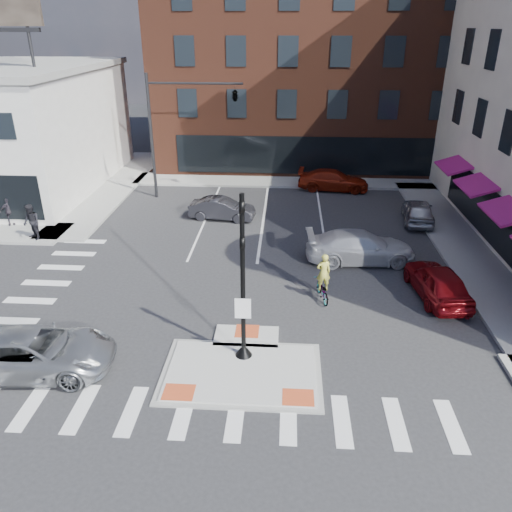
# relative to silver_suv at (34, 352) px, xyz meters

# --- Properties ---
(ground) EXTENTS (120.00, 120.00, 0.00)m
(ground) POSITION_rel_silver_suv_xyz_m (7.00, 0.74, -0.75)
(ground) COLOR #28282B
(ground) RESTS_ON ground
(refuge_island) EXTENTS (5.40, 4.65, 0.13)m
(refuge_island) POSITION_rel_silver_suv_xyz_m (7.00, 0.48, -0.70)
(refuge_island) COLOR gray
(refuge_island) RESTS_ON ground
(sidewalk_nw) EXTENTS (23.50, 20.50, 0.15)m
(sidewalk_nw) POSITION_rel_silver_suv_xyz_m (-9.76, 16.02, -0.68)
(sidewalk_nw) COLOR gray
(sidewalk_nw) RESTS_ON ground
(sidewalk_e) EXTENTS (3.00, 24.00, 0.15)m
(sidewalk_e) POSITION_rel_silver_suv_xyz_m (17.80, 10.74, -0.68)
(sidewalk_e) COLOR gray
(sidewalk_e) RESTS_ON ground
(sidewalk_n) EXTENTS (26.00, 3.00, 0.15)m
(sidewalk_n) POSITION_rel_silver_suv_xyz_m (10.00, 22.74, -0.68)
(sidewalk_n) COLOR gray
(sidewalk_n) RESTS_ON ground
(building_n) EXTENTS (24.40, 18.40, 15.50)m
(building_n) POSITION_rel_silver_suv_xyz_m (10.00, 32.73, 7.05)
(building_n) COLOR #532719
(building_n) RESTS_ON ground
(building_far_left) EXTENTS (10.00, 12.00, 10.00)m
(building_far_left) POSITION_rel_silver_suv_xyz_m (3.00, 52.74, 4.25)
(building_far_left) COLOR slate
(building_far_left) RESTS_ON ground
(building_far_right) EXTENTS (12.00, 12.00, 12.00)m
(building_far_right) POSITION_rel_silver_suv_xyz_m (16.00, 54.74, 5.25)
(building_far_right) COLOR brown
(building_far_right) RESTS_ON ground
(signal_pole) EXTENTS (0.60, 0.60, 5.98)m
(signal_pole) POSITION_rel_silver_suv_xyz_m (7.00, 1.13, 1.61)
(signal_pole) COLOR black
(signal_pole) RESTS_ON refuge_island
(mast_arm_signal) EXTENTS (6.10, 2.24, 8.00)m
(mast_arm_signal) POSITION_rel_silver_suv_xyz_m (3.53, 18.74, 5.46)
(mast_arm_signal) COLOR black
(mast_arm_signal) RESTS_ON ground
(silver_suv) EXTENTS (5.58, 2.90, 1.50)m
(silver_suv) POSITION_rel_silver_suv_xyz_m (0.00, 0.00, 0.00)
(silver_suv) COLOR #9EA2A5
(silver_suv) RESTS_ON ground
(red_sedan) EXTENTS (2.28, 4.54, 1.49)m
(red_sedan) POSITION_rel_silver_suv_xyz_m (14.93, 5.99, -0.01)
(red_sedan) COLOR maroon
(red_sedan) RESTS_ON ground
(white_pickup) EXTENTS (5.47, 2.53, 1.55)m
(white_pickup) POSITION_rel_silver_suv_xyz_m (12.07, 9.41, 0.02)
(white_pickup) COLOR silver
(white_pickup) RESTS_ON ground
(bg_car_dark) EXTENTS (4.06, 1.83, 1.29)m
(bg_car_dark) POSITION_rel_silver_suv_xyz_m (4.50, 14.83, -0.10)
(bg_car_dark) COLOR #29292E
(bg_car_dark) RESTS_ON ground
(bg_car_silver) EXTENTS (2.12, 4.24, 1.39)m
(bg_car_silver) POSITION_rel_silver_suv_xyz_m (16.16, 15.07, -0.06)
(bg_car_silver) COLOR #A9ABB1
(bg_car_silver) RESTS_ON ground
(bg_car_red) EXTENTS (5.08, 2.46, 1.43)m
(bg_car_red) POSITION_rel_silver_suv_xyz_m (11.62, 21.12, -0.04)
(bg_car_red) COLOR maroon
(bg_car_red) RESTS_ON ground
(cyclist) EXTENTS (0.90, 1.74, 2.12)m
(cyclist) POSITION_rel_silver_suv_xyz_m (10.00, 5.50, -0.04)
(cyclist) COLOR #3F3F44
(cyclist) RESTS_ON ground
(pedestrian_a) EXTENTS (1.21, 1.17, 1.96)m
(pedestrian_a) POSITION_rel_silver_suv_xyz_m (-5.21, 10.74, 0.38)
(pedestrian_a) COLOR black
(pedestrian_a) RESTS_ON sidewalk_nw
(pedestrian_b) EXTENTS (1.02, 0.79, 1.61)m
(pedestrian_b) POSITION_rel_silver_suv_xyz_m (-7.56, 12.74, 0.21)
(pedestrian_b) COLOR #2D2831
(pedestrian_b) RESTS_ON sidewalk_nw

